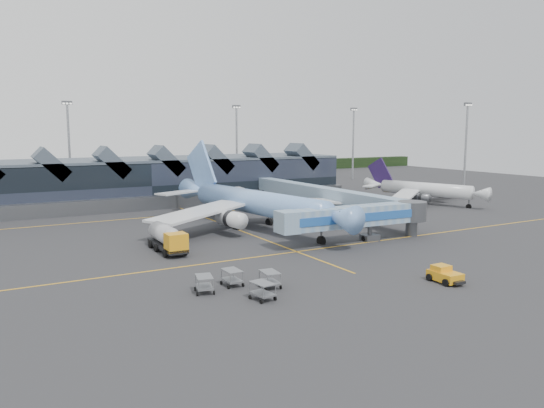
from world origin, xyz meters
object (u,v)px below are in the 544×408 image
main_airliner (253,202)px  jet_bridge (364,216)px  regional_jet (421,189)px  pushback_tug (445,275)px  fuel_truck (166,237)px

main_airliner → jet_bridge: 19.41m
regional_jet → jet_bridge: 43.22m
jet_bridge → pushback_tug: size_ratio=6.35×
jet_bridge → fuel_truck: size_ratio=2.43×
regional_jet → pushback_tug: 60.77m
main_airliner → pushback_tug: (2.95, -37.39, -3.38)m
regional_jet → pushback_tug: size_ratio=7.18×
fuel_truck → pushback_tug: fuel_truck is taller
main_airliner → fuel_truck: main_airliner is taller
jet_bridge → pushback_tug: jet_bridge is taller
main_airliner → regional_jet: (44.21, 7.18, -1.07)m
main_airliner → fuel_truck: (-17.56, -9.64, -2.25)m
regional_jet → jet_bridge: bearing=-163.2°
main_airliner → jet_bridge: bearing=-72.1°
regional_jet → main_airliner: bearing=171.4°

